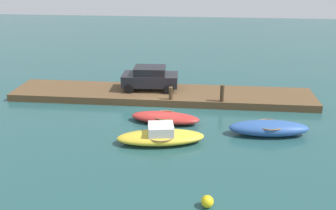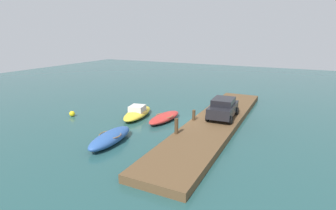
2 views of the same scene
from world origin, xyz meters
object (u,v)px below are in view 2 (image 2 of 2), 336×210
object	(u,v)px
rowboat_red	(164,117)
mooring_post_mid_west	(194,115)
motorboat_yellow	(137,113)
marker_buoy	(72,114)
mooring_post_west	(176,126)
parked_car	(223,108)
rowboat_blue	(110,138)

from	to	relation	value
rowboat_red	mooring_post_mid_west	bearing A→B (deg)	-85.78
rowboat_red	motorboat_yellow	distance (m)	2.66
motorboat_yellow	marker_buoy	distance (m)	5.85
mooring_post_west	mooring_post_mid_west	bearing A→B (deg)	0.00
rowboat_red	parked_car	size ratio (longest dim) A/B	1.08
rowboat_red	rowboat_blue	world-z (taller)	rowboat_blue
motorboat_yellow	mooring_post_mid_west	xyz separation A→B (m)	(-0.02, -5.32, 0.52)
rowboat_red	motorboat_yellow	world-z (taller)	motorboat_yellow
rowboat_blue	mooring_post_west	bearing A→B (deg)	-60.74
mooring_post_west	mooring_post_mid_west	distance (m)	3.31
mooring_post_west	marker_buoy	xyz separation A→B (m)	(0.85, 10.62, -0.78)
motorboat_yellow	parked_car	size ratio (longest dim) A/B	1.23
parked_car	rowboat_blue	bearing A→B (deg)	140.04
parked_car	marker_buoy	size ratio (longest dim) A/B	7.86
motorboat_yellow	marker_buoy	size ratio (longest dim) A/B	9.68
parked_car	mooring_post_mid_west	bearing A→B (deg)	128.04
rowboat_blue	marker_buoy	size ratio (longest dim) A/B	8.96
parked_car	marker_buoy	distance (m)	13.22
rowboat_blue	marker_buoy	bearing A→B (deg)	60.22
mooring_post_west	rowboat_blue	bearing A→B (deg)	123.32
motorboat_yellow	mooring_post_mid_west	bearing A→B (deg)	-99.88
mooring_post_mid_west	parked_car	bearing A→B (deg)	-49.33
motorboat_yellow	rowboat_blue	size ratio (longest dim) A/B	1.08
rowboat_red	parked_car	world-z (taller)	parked_car
rowboat_red	mooring_post_west	distance (m)	4.36
marker_buoy	motorboat_yellow	bearing A→B (deg)	-64.98
mooring_post_mid_west	parked_car	xyz separation A→B (m)	(1.63, -1.90, 0.43)
motorboat_yellow	rowboat_blue	bearing A→B (deg)	-174.48
motorboat_yellow	mooring_post_west	size ratio (longest dim) A/B	4.41
parked_car	motorboat_yellow	bearing A→B (deg)	100.00
marker_buoy	rowboat_red	bearing A→B (deg)	-72.40
rowboat_blue	mooring_post_mid_west	size ratio (longest dim) A/B	5.31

